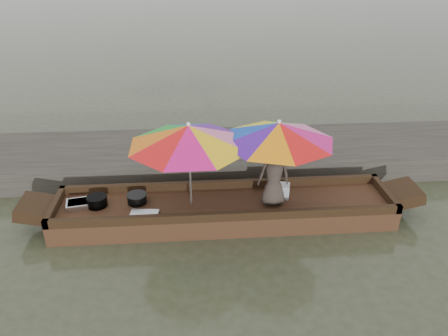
{
  "coord_description": "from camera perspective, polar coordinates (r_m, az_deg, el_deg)",
  "views": [
    {
      "loc": [
        -0.53,
        -6.64,
        4.43
      ],
      "look_at": [
        0.0,
        0.1,
        1.0
      ],
      "focal_mm": 35.0,
      "sensor_mm": 36.0,
      "label": 1
    }
  ],
  "objects": [
    {
      "name": "vendor",
      "position": [
        7.56,
        6.53,
        -1.01
      ],
      "size": [
        0.56,
        0.37,
        1.13
      ],
      "primitive_type": "imported",
      "rotation": [
        0.0,
        0.0,
        3.13
      ],
      "color": "#3C332D",
      "rests_on": "boat_hull"
    },
    {
      "name": "charcoal_grill",
      "position": [
        7.93,
        -11.29,
        -3.97
      ],
      "size": [
        0.34,
        0.34,
        0.16
      ],
      "primitive_type": "cylinder",
      "color": "black",
      "rests_on": "boat_hull"
    },
    {
      "name": "tray_scallop",
      "position": [
        7.53,
        -10.42,
        -6.13
      ],
      "size": [
        0.51,
        0.38,
        0.06
      ],
      "primitive_type": "cube",
      "rotation": [
        0.0,
        0.0,
        -0.11
      ],
      "color": "silver",
      "rests_on": "boat_hull"
    },
    {
      "name": "umbrella_stern",
      "position": [
        7.56,
        6.9,
        0.74
      ],
      "size": [
        2.09,
        2.09,
        1.55
      ],
      "primitive_type": null,
      "rotation": [
        0.0,
        0.0,
        0.08
      ],
      "color": "pink",
      "rests_on": "boat_hull"
    },
    {
      "name": "boat_hull",
      "position": [
        7.91,
        0.06,
        -5.67
      ],
      "size": [
        6.0,
        1.2,
        0.35
      ],
      "primitive_type": "cube",
      "color": "#311F15",
      "rests_on": "water"
    },
    {
      "name": "tray_crayfish",
      "position": [
        8.11,
        -18.26,
        -4.44
      ],
      "size": [
        0.52,
        0.41,
        0.09
      ],
      "primitive_type": "cube",
      "rotation": [
        0.0,
        0.0,
        0.19
      ],
      "color": "silver",
      "rests_on": "boat_hull"
    },
    {
      "name": "supply_bag",
      "position": [
        8.0,
        7.53,
        -2.95
      ],
      "size": [
        0.33,
        0.29,
        0.26
      ],
      "primitive_type": "cube",
      "rotation": [
        0.0,
        0.0,
        -0.27
      ],
      "color": "silver",
      "rests_on": "boat_hull"
    },
    {
      "name": "water",
      "position": [
        8.0,
        0.06,
        -6.72
      ],
      "size": [
        80.0,
        80.0,
        0.0
      ],
      "primitive_type": "plane",
      "color": "#343C23",
      "rests_on": "ground"
    },
    {
      "name": "umbrella_bow",
      "position": [
        7.42,
        -4.47,
        0.35
      ],
      "size": [
        2.71,
        2.71,
        1.55
      ],
      "primitive_type": null,
      "rotation": [
        0.0,
        0.0,
        -0.39
      ],
      "color": "pink",
      "rests_on": "boat_hull"
    },
    {
      "name": "cooking_pot",
      "position": [
        8.0,
        -16.26,
        -4.2
      ],
      "size": [
        0.35,
        0.35,
        0.19
      ],
      "primitive_type": "cylinder",
      "color": "black",
      "rests_on": "boat_hull"
    },
    {
      "name": "dock",
      "position": [
        9.79,
        -0.96,
        1.63
      ],
      "size": [
        22.0,
        2.2,
        0.5
      ],
      "primitive_type": "cube",
      "color": "#2D2B26",
      "rests_on": "ground"
    }
  ]
}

